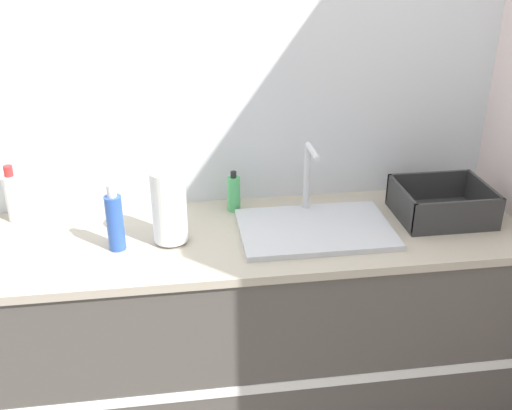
{
  "coord_description": "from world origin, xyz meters",
  "views": [
    {
      "loc": [
        -0.12,
        -1.57,
        1.89
      ],
      "look_at": [
        0.14,
        0.26,
        1.01
      ],
      "focal_mm": 42.0,
      "sensor_mm": 36.0,
      "label": 1
    }
  ],
  "objects_px": {
    "sink": "(315,226)",
    "soap_dispenser": "(234,193)",
    "bottle_blue": "(115,221)",
    "bottle_white_spray": "(13,197)",
    "paper_towel_roll": "(169,207)",
    "dish_rack": "(442,206)"
  },
  "relations": [
    {
      "from": "bottle_white_spray",
      "to": "soap_dispenser",
      "type": "relative_size",
      "value": 1.35
    },
    {
      "from": "paper_towel_roll",
      "to": "soap_dispenser",
      "type": "distance_m",
      "value": 0.33
    },
    {
      "from": "dish_rack",
      "to": "soap_dispenser",
      "type": "height_order",
      "value": "soap_dispenser"
    },
    {
      "from": "sink",
      "to": "paper_towel_roll",
      "type": "xyz_separation_m",
      "value": [
        -0.51,
        -0.01,
        0.11
      ]
    },
    {
      "from": "paper_towel_roll",
      "to": "dish_rack",
      "type": "distance_m",
      "value": 1.0
    },
    {
      "from": "bottle_blue",
      "to": "sink",
      "type": "bearing_deg",
      "value": 2.56
    },
    {
      "from": "sink",
      "to": "bottle_white_spray",
      "type": "bearing_deg",
      "value": 167.48
    },
    {
      "from": "dish_rack",
      "to": "bottle_blue",
      "type": "bearing_deg",
      "value": -176.44
    },
    {
      "from": "bottle_white_spray",
      "to": "bottle_blue",
      "type": "distance_m",
      "value": 0.46
    },
    {
      "from": "bottle_white_spray",
      "to": "soap_dispenser",
      "type": "xyz_separation_m",
      "value": [
        0.8,
        -0.03,
        -0.02
      ]
    },
    {
      "from": "bottle_blue",
      "to": "bottle_white_spray",
      "type": "bearing_deg",
      "value": 144.88
    },
    {
      "from": "bottle_white_spray",
      "to": "bottle_blue",
      "type": "xyz_separation_m",
      "value": [
        0.38,
        -0.27,
        0.01
      ]
    },
    {
      "from": "sink",
      "to": "bottle_blue",
      "type": "height_order",
      "value": "sink"
    },
    {
      "from": "sink",
      "to": "soap_dispenser",
      "type": "bearing_deg",
      "value": 142.09
    },
    {
      "from": "bottle_blue",
      "to": "soap_dispenser",
      "type": "xyz_separation_m",
      "value": [
        0.42,
        0.24,
        -0.03
      ]
    },
    {
      "from": "paper_towel_roll",
      "to": "soap_dispenser",
      "type": "relative_size",
      "value": 1.65
    },
    {
      "from": "paper_towel_roll",
      "to": "bottle_blue",
      "type": "distance_m",
      "value": 0.18
    },
    {
      "from": "bottle_white_spray",
      "to": "dish_rack",
      "type": "bearing_deg",
      "value": -7.12
    },
    {
      "from": "bottle_blue",
      "to": "soap_dispenser",
      "type": "bearing_deg",
      "value": 29.54
    },
    {
      "from": "sink",
      "to": "soap_dispenser",
      "type": "xyz_separation_m",
      "value": [
        -0.27,
        0.21,
        0.05
      ]
    },
    {
      "from": "paper_towel_roll",
      "to": "bottle_white_spray",
      "type": "distance_m",
      "value": 0.61
    },
    {
      "from": "bottle_white_spray",
      "to": "paper_towel_roll",
      "type": "bearing_deg",
      "value": -23.7
    }
  ]
}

